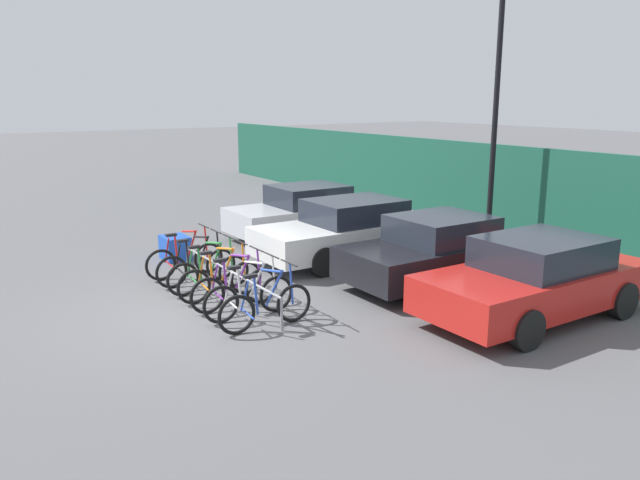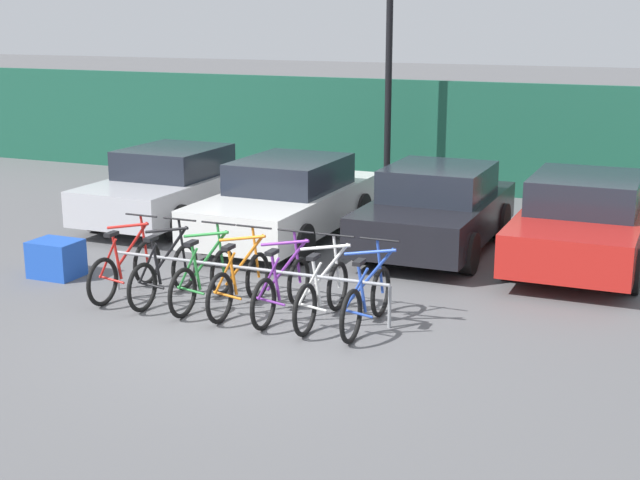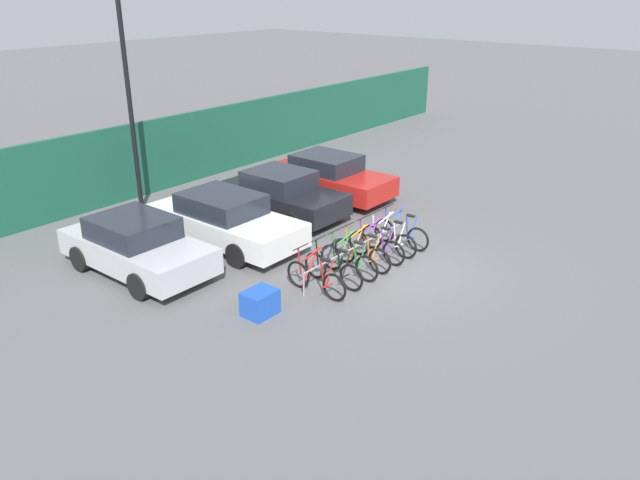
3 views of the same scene
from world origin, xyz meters
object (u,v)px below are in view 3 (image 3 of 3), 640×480
at_px(lamp_post, 126,70).
at_px(car_red, 328,176).
at_px(bicycle_purple, 376,246).
at_px(bicycle_black, 333,270).
at_px(cargo_crate, 260,303).
at_px(car_white, 225,220).
at_px(bicycle_green, 349,261).
at_px(bicycle_orange, 362,254).
at_px(car_silver, 137,246).
at_px(bicycle_red, 316,279).
at_px(bicycle_blue, 401,233).
at_px(bicycle_white, 388,240).
at_px(car_black, 281,194).
at_px(bike_rack, 357,248).

bearing_deg(lamp_post, car_red, -40.53).
height_order(bicycle_purple, car_red, car_red).
distance_m(bicycle_black, cargo_crate, 2.13).
relative_size(bicycle_purple, car_white, 0.38).
bearing_deg(bicycle_green, bicycle_orange, 0.39).
distance_m(bicycle_black, car_silver, 4.78).
relative_size(bicycle_red, cargo_crate, 2.44).
bearing_deg(bicycle_blue, car_silver, 138.68).
xyz_separation_m(car_silver, car_white, (2.55, -0.34, 0.00)).
bearing_deg(car_white, bicycle_white, -59.34).
bearing_deg(bicycle_blue, bicycle_green, 176.02).
relative_size(bicycle_purple, car_silver, 0.42).
distance_m(bicycle_green, car_white, 3.80).
bearing_deg(car_black, bicycle_purple, -102.37).
bearing_deg(car_white, bicycle_black, -91.60).
xyz_separation_m(car_red, cargo_crate, (-7.09, -3.76, -0.42)).
relative_size(bicycle_red, car_white, 0.38).
relative_size(bicycle_blue, car_silver, 0.42).
bearing_deg(bike_rack, car_red, 45.75).
relative_size(car_silver, cargo_crate, 5.82).
distance_m(bicycle_orange, car_white, 3.91).
bearing_deg(car_red, bicycle_orange, -133.15).
bearing_deg(bicycle_black, car_silver, 117.75).
xyz_separation_m(car_silver, car_red, (7.43, -0.01, 0.00)).
bearing_deg(bicycle_white, bicycle_blue, -1.44).
distance_m(bicycle_green, bicycle_orange, 0.54).
height_order(bicycle_red, bicycle_blue, same).
bearing_deg(bicycle_red, bicycle_black, 0.22).
relative_size(car_white, car_red, 1.05).
xyz_separation_m(bicycle_orange, lamp_post, (-0.71, 7.97, 3.84)).
relative_size(car_red, cargo_crate, 6.11).
height_order(bicycle_white, car_red, car_red).
relative_size(bicycle_purple, car_red, 0.40).
relative_size(bike_rack, bicycle_orange, 2.40).
height_order(bicycle_green, bicycle_orange, same).
xyz_separation_m(bicycle_red, bicycle_green, (1.24, 0.00, 0.00)).
height_order(bicycle_white, car_black, car_black).
bearing_deg(car_white, bicycle_blue, -53.06).
relative_size(bicycle_red, car_silver, 0.42).
xyz_separation_m(bike_rack, car_red, (3.84, 3.94, 0.20)).
relative_size(bicycle_black, bicycle_blue, 1.00).
height_order(bicycle_blue, lamp_post, lamp_post).
relative_size(bicycle_green, bicycle_blue, 1.00).
bearing_deg(bicycle_black, bicycle_red, 176.97).
bearing_deg(bicycle_green, car_red, 43.44).
height_order(lamp_post, cargo_crate, lamp_post).
distance_m(bicycle_black, bicycle_purple, 1.77).
xyz_separation_m(bicycle_black, car_black, (2.66, 4.04, 0.31)).
bearing_deg(lamp_post, bicycle_green, -88.81).
distance_m(bike_rack, bicycle_white, 1.20).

